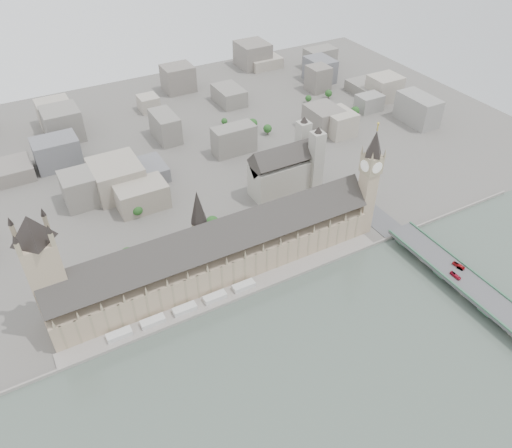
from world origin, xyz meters
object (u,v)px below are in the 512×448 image
palace_of_westminster (216,252)px  elizabeth_tower (370,176)px  westminster_bridge (461,282)px  red_bus_north (455,276)px  car_silver (460,268)px  red_bus_south (459,266)px  victoria_tower (45,269)px  car_approach (366,195)px  westminster_abbey (286,169)px

palace_of_westminster → elizabeth_tower: elizabeth_tower is taller
palace_of_westminster → westminster_bridge: palace_of_westminster is taller
elizabeth_tower → red_bus_north: 104.65m
elizabeth_tower → car_silver: (28.91, -87.42, -47.05)m
elizabeth_tower → red_bus_south: bearing=-70.7°
victoria_tower → red_bus_south: (289.82, -102.94, -43.53)m
car_approach → elizabeth_tower: bearing=-149.8°
palace_of_westminster → car_approach: palace_of_westminster is taller
red_bus_north → car_silver: size_ratio=2.02×
westminster_abbey → red_bus_south: (56.90, -171.94, -13.40)m
elizabeth_tower → red_bus_south: elizabeth_tower is taller
palace_of_westminster → westminster_abbey: westminster_abbey is taller
palace_of_westminster → elizabeth_tower: bearing=-4.8°
elizabeth_tower → car_approach: (27.37, 29.29, -47.06)m
car_silver → car_approach: bearing=75.7°
red_bus_south → westminster_abbey: bearing=96.0°
victoria_tower → red_bus_south: victoria_tower is taller
palace_of_westminster → victoria_tower: 126.41m
westminster_abbey → palace_of_westminster: bearing=-145.8°
westminster_abbey → westminster_bridge: bearing=-74.4°
car_approach → victoria_tower: bearing=165.5°
red_bus_north → car_approach: red_bus_north is taller
palace_of_westminster → red_bus_south: size_ratio=25.82×
car_silver → red_bus_north: bearing=-171.2°
victoria_tower → car_silver: 310.70m
car_silver → elizabeth_tower: bearing=93.2°
red_bus_north → red_bus_south: size_ratio=0.94×
car_approach → palace_of_westminster: bearing=169.4°
westminster_bridge → westminster_abbey: westminster_abbey is taller
westminster_bridge → westminster_abbey: size_ratio=4.78×
palace_of_westminster → westminster_bridge: size_ratio=0.82×
elizabeth_tower → car_approach: elizabeth_tower is taller
red_bus_north → car_approach: 121.39m
elizabeth_tower → westminster_bridge: (24.00, -95.50, -52.96)m
westminster_abbey → car_silver: 183.72m
elizabeth_tower → car_silver: elizabeth_tower is taller
victoria_tower → red_bus_north: 303.00m
westminster_abbey → victoria_tower: bearing=-163.5°
elizabeth_tower → red_bus_north: elizabeth_tower is taller
car_approach → westminster_bridge: bearing=-108.3°
red_bus_south → car_approach: size_ratio=1.92×
palace_of_westminster → elizabeth_tower: size_ratio=2.47×
elizabeth_tower → westminster_abbey: elizabeth_tower is taller
victoria_tower → red_bus_south: size_ratio=9.74×
car_approach → red_bus_north: bearing=-110.7°
westminster_abbey → red_bus_south: size_ratio=6.62×
westminster_bridge → red_bus_north: red_bus_north is taller
victoria_tower → car_approach: bearing=2.2°
elizabeth_tower → car_approach: bearing=46.9°
elizabeth_tower → westminster_abbey: size_ratio=1.58×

